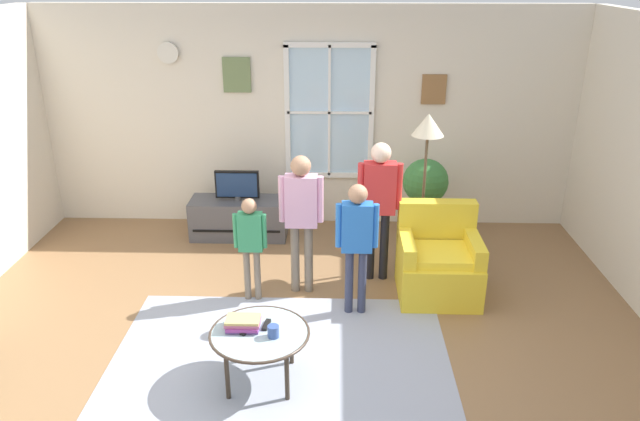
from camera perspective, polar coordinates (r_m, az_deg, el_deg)
The scene contains 17 objects.
ground_plane at distance 5.20m, azimuth -2.48°, elevation -13.23°, with size 6.89×6.15×0.02m, color olive.
back_wall at distance 7.26m, azimuth -1.04°, elevation 8.76°, with size 6.29×0.17×2.61m.
area_rug at distance 5.07m, azimuth -3.80°, elevation -14.15°, with size 2.78×2.05×0.01m, color #999EAD.
tv_stand at distance 7.17m, azimuth -7.67°, elevation -0.72°, with size 1.12×0.45×0.46m.
television at distance 7.01m, azimuth -7.84°, elevation 2.42°, with size 0.51×0.08×0.35m.
armchair at distance 5.97m, azimuth 11.10°, elevation -4.89°, with size 0.76×0.74×0.87m.
coffee_table at distance 4.67m, azimuth -5.73°, elevation -11.66°, with size 0.77×0.77×0.44m.
book_stack at distance 4.69m, azimuth -7.29°, elevation -10.52°, with size 0.26×0.20×0.09m.
cup at distance 4.57m, azimuth -4.44°, elevation -11.33°, with size 0.09×0.09×0.09m, color #334C8C.
remote_near_books at distance 4.72m, azimuth -5.09°, elevation -10.71°, with size 0.04×0.14×0.02m, color black.
remote_near_cup at distance 4.67m, azimuth -6.86°, elevation -11.17°, with size 0.04×0.14×0.02m, color black.
person_red_shirt at distance 5.93m, azimuth 5.63°, elevation 1.37°, with size 0.44×0.20×1.44m.
person_blue_shirt at distance 5.35m, azimuth 3.50°, elevation -2.29°, with size 0.38×0.17×1.26m.
person_pink_shirt at distance 5.67m, azimuth -1.79°, elevation 0.15°, with size 0.42×0.19×1.40m.
person_green_shirt at distance 5.65m, azimuth -6.59°, elevation -2.57°, with size 0.31×0.14×1.04m.
potted_plant_by_window at distance 7.00m, azimuth 9.89°, elevation 1.91°, with size 0.52×0.52×0.98m.
floor_lamp at distance 6.11m, azimuth 10.10°, elevation 6.54°, with size 0.32×0.32×1.66m.
Camera 1 is at (0.35, -4.22, 3.02)m, focal length 33.83 mm.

